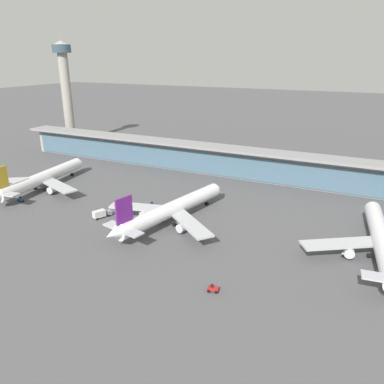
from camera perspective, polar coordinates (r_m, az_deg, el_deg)
The scene contains 13 objects.
ground_plane at distance 137.80m, azimuth -2.51°, elevation -4.71°, with size 1200.00×1200.00×0.00m, color #515154.
airliner_left_stand at distance 183.57m, azimuth -22.04°, elevation 1.93°, with size 47.28×61.88×16.48m.
airliner_centre_stand at distance 135.96m, azimuth -3.25°, elevation -2.69°, with size 46.51×61.38×16.48m.
airliner_right_stand at distance 126.78m, azimuth 27.02°, elevation -6.76°, with size 47.26×61.87×16.48m.
service_truck_near_nose_grey at distance 145.32m, azimuth -13.72°, elevation -3.22°, with size 4.83×7.63×3.10m.
service_truck_under_wing_blue at distance 152.49m, azimuth -6.05°, elevation -1.94°, with size 3.20×2.37×2.05m.
service_truck_mid_apron_blue at distance 173.03m, azimuth -24.68°, elevation -1.03°, with size 3.30×2.67×2.05m.
service_truck_by_tail_red at distance 100.15m, azimuth 3.21°, elevation -14.52°, with size 3.17×2.31×2.05m.
service_truck_at_far_stand_white at distance 124.18m, azimuth 22.61°, elevation -8.85°, with size 3.21×2.41×2.05m.
terminal_building at distance 189.19m, azimuth 6.54°, elevation 4.64°, with size 265.74×12.80×15.20m.
control_tower at distance 271.64m, azimuth -18.74°, elevation 15.15°, with size 12.00×12.00×72.15m.
safety_cone_bravo at distance 157.49m, azimuth -23.17°, elevation -3.02°, with size 0.62×0.62×0.70m.
safety_cone_delta at distance 172.46m, azimuth -26.27°, elevation -1.55°, with size 0.62×0.62×0.70m.
Camera 1 is at (60.34, -109.68, 57.59)m, focal length 34.92 mm.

